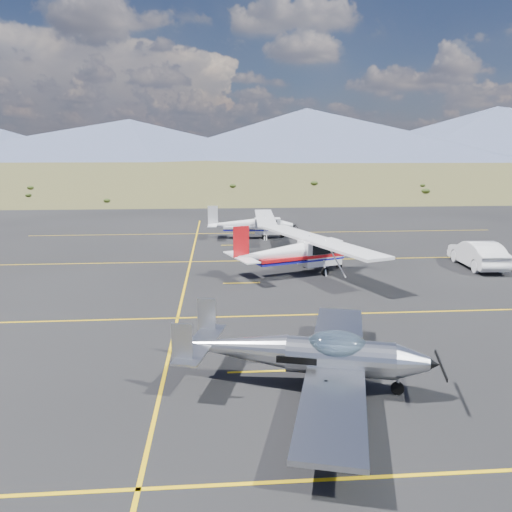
# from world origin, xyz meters

# --- Properties ---
(ground) EXTENTS (1600.00, 1600.00, 0.00)m
(ground) POSITION_xyz_m (0.00, 0.00, 0.00)
(ground) COLOR #383D1C
(ground) RESTS_ON ground
(apron) EXTENTS (72.00, 72.00, 0.02)m
(apron) POSITION_xyz_m (0.00, 7.00, 0.00)
(apron) COLOR black
(apron) RESTS_ON ground
(aircraft_low_wing) EXTENTS (7.46, 10.17, 2.21)m
(aircraft_low_wing) POSITION_xyz_m (-1.53, -4.69, 1.06)
(aircraft_low_wing) COLOR #B7B9BE
(aircraft_low_wing) RESTS_ON apron
(aircraft_cessna) EXTENTS (8.27, 11.59, 2.99)m
(aircraft_cessna) POSITION_xyz_m (0.44, 9.43, 1.33)
(aircraft_cessna) COLOR white
(aircraft_cessna) RESTS_ON apron
(aircraft_plain) EXTENTS (6.23, 10.39, 2.63)m
(aircraft_plain) POSITION_xyz_m (-1.40, 21.52, 1.17)
(aircraft_plain) COLOR silver
(aircraft_plain) RESTS_ON apron
(sedan) EXTENTS (2.02, 5.08, 1.65)m
(sedan) POSITION_xyz_m (11.53, 10.12, 0.83)
(sedan) COLOR silver
(sedan) RESTS_ON apron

